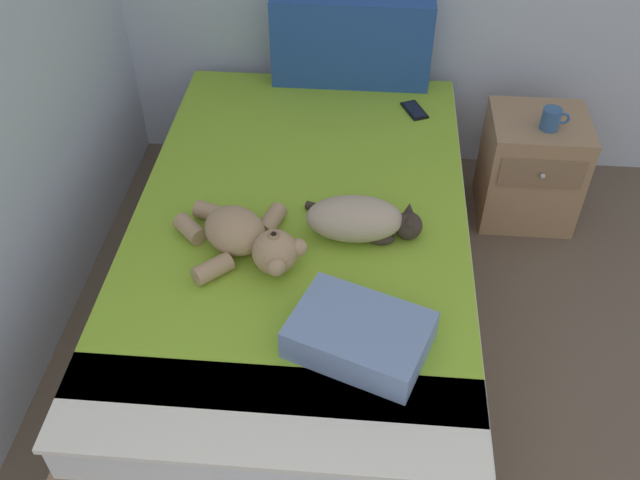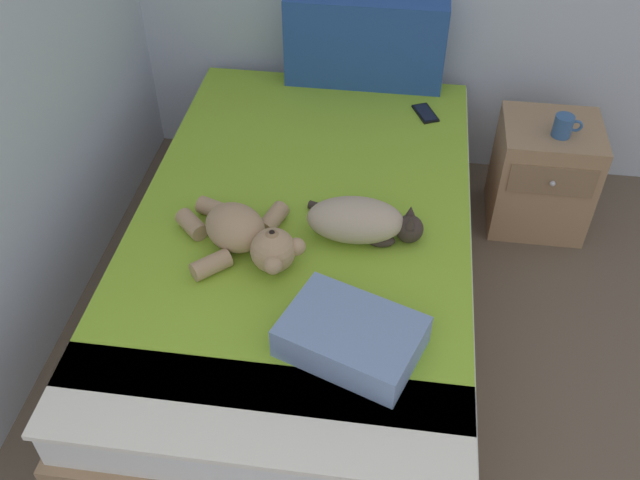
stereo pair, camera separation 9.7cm
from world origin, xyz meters
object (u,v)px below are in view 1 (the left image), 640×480
Objects in this scene: bed at (302,262)px; mug at (552,119)px; teddy_bear at (246,238)px; patterned_cushion at (351,43)px; cell_phone at (414,110)px; cat at (360,220)px; throw_pillow at (359,335)px; nightstand at (531,168)px.

mug reaches higher than bed.
teddy_bear reaches higher than mug.
cell_phone is (0.30, -0.22, -0.20)m from patterned_cushion.
cat is 3.56× the size of mug.
throw_pillow is (-0.19, -1.34, 0.05)m from cell_phone.
patterned_cushion is at bearing 160.38° from mug.
cell_phone is at bearing 58.33° from teddy_bear.
mug is at bearing -19.62° from patterned_cushion.
throw_pillow is (0.24, -0.61, 0.31)m from bed.
throw_pillow is at bearing -98.02° from cell_phone.
teddy_bear reaches higher than cat.
cell_phone is at bearing 171.05° from mug.
cell_phone is 1.37× the size of mug.
teddy_bear is at bearing -161.65° from cat.
cat is 2.60× the size of cell_phone.
nightstand is (0.74, 1.31, -0.31)m from throw_pillow.
cat is 1.08m from mug.
cell_phone is at bearing -36.51° from patterned_cushion.
throw_pillow is at bearing -68.35° from bed.
bed is 12.61× the size of cell_phone.
bed is at bearing 111.65° from throw_pillow.
cat reaches higher than cell_phone.
bed is 1.23m from mug.
cat is 0.40m from teddy_bear.
cat is 0.86× the size of teddy_bear.
cat is at bearing -25.30° from bed.
patterned_cushion is at bearing 94.76° from cat.
mug is (0.02, -0.06, 0.30)m from nightstand.
patterned_cushion is 5.97× the size of mug.
bed is 2.89× the size of patterned_cushion.
nightstand is at bearing -16.29° from patterned_cushion.
bed is 0.43m from teddy_bear.
teddy_bear is 4.13× the size of mug.
nightstand is (0.99, 0.70, 0.00)m from bed.
mug is (0.76, 1.25, -0.01)m from throw_pillow.
teddy_bear reaches higher than cell_phone.
teddy_bear is 1.51m from nightstand.
patterned_cushion is at bearing 163.71° from nightstand.
cell_phone is 0.32× the size of nightstand.
nightstand is at bearing 46.42° from cat.
teddy_bear reaches higher than throw_pillow.
cat is 0.83× the size of nightstand.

